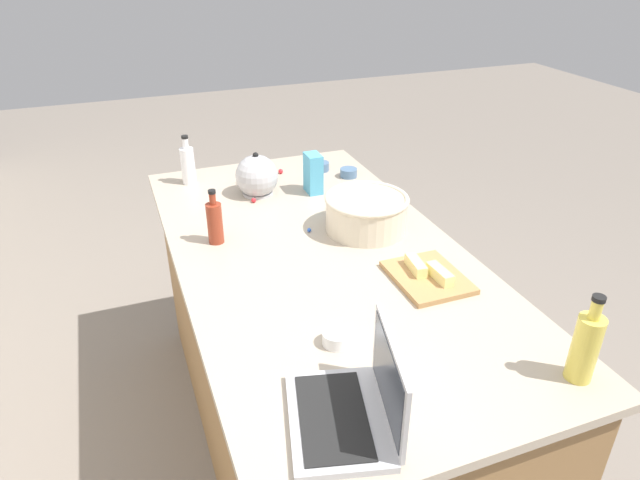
# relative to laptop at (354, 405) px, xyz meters

# --- Properties ---
(ground_plane) EXTENTS (12.00, 12.00, 0.00)m
(ground_plane) POSITION_rel_laptop_xyz_m (0.75, -0.20, -0.95)
(ground_plane) COLOR slate
(island_counter) EXTENTS (1.89, 0.97, 0.90)m
(island_counter) POSITION_rel_laptop_xyz_m (0.75, -0.20, -0.50)
(island_counter) COLOR olive
(island_counter) RESTS_ON ground
(laptop) EXTENTS (0.35, 0.30, 0.22)m
(laptop) POSITION_rel_laptop_xyz_m (0.00, 0.00, 0.00)
(laptop) COLOR #B7B7BC
(laptop) RESTS_ON island_counter
(mixing_bowl_large) EXTENTS (0.31, 0.31, 0.14)m
(mixing_bowl_large) POSITION_rel_laptop_xyz_m (0.85, -0.42, 0.02)
(mixing_bowl_large) COLOR beige
(mixing_bowl_large) RESTS_ON island_counter
(bottle_oil) EXTENTS (0.07, 0.07, 0.24)m
(bottle_oil) POSITION_rel_laptop_xyz_m (-0.07, -0.58, 0.05)
(bottle_oil) COLOR #DBC64C
(bottle_oil) RESTS_ON island_counter
(bottle_soy) EXTENTS (0.06, 0.06, 0.20)m
(bottle_soy) POSITION_rel_laptop_xyz_m (0.95, 0.12, 0.03)
(bottle_soy) COLOR maroon
(bottle_soy) RESTS_ON island_counter
(bottle_vinegar) EXTENTS (0.06, 0.06, 0.22)m
(bottle_vinegar) POSITION_rel_laptop_xyz_m (1.53, 0.12, 0.04)
(bottle_vinegar) COLOR white
(bottle_vinegar) RESTS_ON island_counter
(kettle) EXTENTS (0.21, 0.18, 0.20)m
(kettle) POSITION_rel_laptop_xyz_m (1.31, -0.13, 0.03)
(kettle) COLOR #ADADB2
(kettle) RESTS_ON island_counter
(cutting_board) EXTENTS (0.27, 0.22, 0.02)m
(cutting_board) POSITION_rel_laptop_xyz_m (0.46, -0.46, -0.04)
(cutting_board) COLOR #AD7F4C
(cutting_board) RESTS_ON island_counter
(butter_stick_left) EXTENTS (0.11, 0.04, 0.04)m
(butter_stick_left) POSITION_rel_laptop_xyz_m (0.43, -0.48, -0.01)
(butter_stick_left) COLOR #F4E58C
(butter_stick_left) RESTS_ON cutting_board
(butter_stick_right) EXTENTS (0.11, 0.05, 0.04)m
(butter_stick_right) POSITION_rel_laptop_xyz_m (0.50, -0.44, -0.01)
(butter_stick_right) COLOR #F4E58C
(butter_stick_right) RESTS_ON cutting_board
(ramekin_small) EXTENTS (0.08, 0.08, 0.04)m
(ramekin_small) POSITION_rel_laptop_xyz_m (1.47, -0.48, -0.03)
(ramekin_small) COLOR slate
(ramekin_small) RESTS_ON island_counter
(ramekin_medium) EXTENTS (0.08, 0.08, 0.04)m
(ramekin_medium) POSITION_rel_laptop_xyz_m (0.27, -0.07, -0.03)
(ramekin_medium) COLOR white
(ramekin_medium) RESTS_ON island_counter
(ramekin_wide) EXTENTS (0.08, 0.08, 0.04)m
(ramekin_wide) POSITION_rel_laptop_xyz_m (1.35, -0.57, -0.03)
(ramekin_wide) COLOR slate
(ramekin_wide) RESTS_ON island_counter
(candy_bag) EXTENTS (0.09, 0.06, 0.17)m
(candy_bag) POSITION_rel_laptop_xyz_m (1.25, -0.36, 0.04)
(candy_bag) COLOR #4CA5CC
(candy_bag) RESTS_ON island_counter
(candy_0) EXTENTS (0.02, 0.02, 0.02)m
(candy_0) POSITION_rel_laptop_xyz_m (1.09, -0.43, -0.04)
(candy_0) COLOR green
(candy_0) RESTS_ON island_counter
(candy_1) EXTENTS (0.02, 0.02, 0.02)m
(candy_1) POSITION_rel_laptop_xyz_m (0.95, -0.49, -0.04)
(candy_1) COLOR red
(candy_1) RESTS_ON island_counter
(candy_2) EXTENTS (0.02, 0.02, 0.02)m
(candy_2) POSITION_rel_laptop_xyz_m (1.50, -0.29, -0.04)
(candy_2) COLOR red
(candy_2) RESTS_ON island_counter
(candy_3) EXTENTS (0.02, 0.02, 0.02)m
(candy_3) POSITION_rel_laptop_xyz_m (0.91, -0.22, -0.04)
(candy_3) COLOR blue
(candy_3) RESTS_ON island_counter
(candy_4) EXTENTS (0.02, 0.02, 0.02)m
(candy_4) POSITION_rel_laptop_xyz_m (1.23, -0.09, -0.04)
(candy_4) COLOR red
(candy_4) RESTS_ON island_counter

